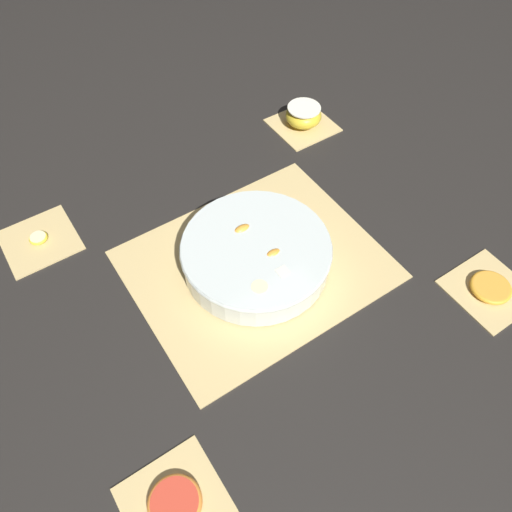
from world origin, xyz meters
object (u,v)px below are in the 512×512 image
at_px(apple_half, 303,115).
at_px(grapefruit_slice, 175,503).
at_px(fruit_salad_bowl, 256,253).
at_px(banana_coin_single, 38,238).
at_px(orange_slice_whole, 491,287).

xyz_separation_m(apple_half, grapefruit_slice, (-0.67, -0.59, -0.02)).
distance_m(fruit_salad_bowl, apple_half, 0.45).
height_order(apple_half, banana_coin_single, apple_half).
relative_size(apple_half, grapefruit_slice, 1.10).
xyz_separation_m(fruit_salad_bowl, banana_coin_single, (-0.33, 0.29, -0.03)).
height_order(apple_half, orange_slice_whole, apple_half).
relative_size(fruit_salad_bowl, apple_half, 3.29).
xyz_separation_m(orange_slice_whole, banana_coin_single, (-0.67, 0.59, -0.00)).
relative_size(orange_slice_whole, banana_coin_single, 2.06).
bearing_deg(orange_slice_whole, banana_coin_single, 138.66).
bearing_deg(banana_coin_single, orange_slice_whole, -41.34).
height_order(orange_slice_whole, grapefruit_slice, grapefruit_slice).
xyz_separation_m(fruit_salad_bowl, grapefruit_slice, (-0.33, -0.29, -0.03)).
height_order(fruit_salad_bowl, orange_slice_whole, fruit_salad_bowl).
xyz_separation_m(fruit_salad_bowl, orange_slice_whole, (0.33, -0.29, -0.03)).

